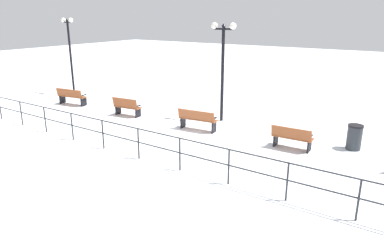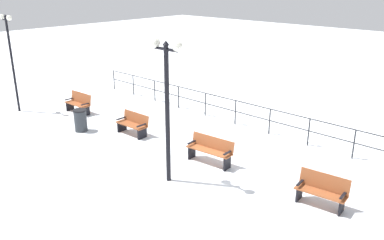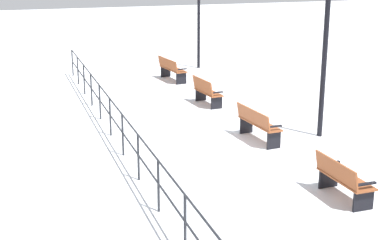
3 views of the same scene
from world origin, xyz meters
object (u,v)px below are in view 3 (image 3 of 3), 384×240
at_px(bench_fourth, 206,91).
at_px(lamppost_middle, 326,27).
at_px(bench_fifth, 171,69).
at_px(bench_second, 343,179).
at_px(bench_third, 257,123).

xyz_separation_m(bench_fourth, lamppost_middle, (1.82, -4.09, 2.51)).
bearing_deg(lamppost_middle, bench_fifth, 103.03).
bearing_deg(bench_second, bench_fourth, 89.11).
height_order(bench_fifth, lamppost_middle, lamppost_middle).
distance_m(bench_third, bench_fifth, 7.90).
bearing_deg(bench_third, bench_second, -94.15).
bearing_deg(bench_third, bench_fourth, 85.04).
bearing_deg(bench_fourth, bench_second, -95.44).
height_order(bench_second, bench_fourth, bench_fourth).
relative_size(bench_second, bench_fifth, 0.82).
relative_size(bench_third, bench_fifth, 0.97).
relative_size(bench_third, lamppost_middle, 0.39).
xyz_separation_m(bench_second, bench_fourth, (-0.09, 7.90, 0.02)).
height_order(bench_second, bench_fifth, bench_fifth).
bearing_deg(bench_fourth, bench_third, -95.84).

